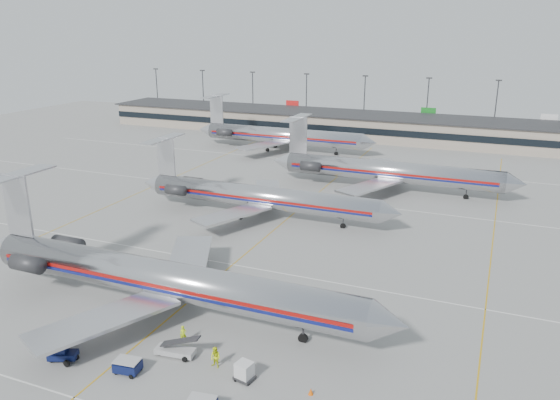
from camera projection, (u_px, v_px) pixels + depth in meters
The scene contains 17 objects.
ground at pixel (191, 300), 59.84m from camera, with size 260.00×260.00×0.00m, color gray.
apron_markings at pixel (233, 265), 68.64m from camera, with size 160.00×0.15×0.02m, color silver.
terminal at pixel (384, 127), 145.18m from camera, with size 162.00×17.00×6.25m.
light_mast_row at pixel (395, 100), 155.90m from camera, with size 163.60×0.40×15.28m.
jet_foreground at pixel (159, 278), 56.47m from camera, with size 49.71×29.27×13.01m.
jet_second_row at pixel (257, 196), 85.22m from camera, with size 43.84×25.81×11.47m.
jet_third_row at pixel (385, 171), 98.95m from camera, with size 45.89×28.23×12.55m.
jet_back_row at pixel (279, 135), 131.38m from camera, with size 46.00×28.29×12.58m.
tug_left at pixel (57, 337), 50.99m from camera, with size 2.54×2.10×1.85m.
tug_center at pixel (61, 352), 48.62m from camera, with size 2.76×2.09×2.01m.
cart_inner at pixel (128, 366), 47.02m from camera, with size 2.34×1.75×1.24m.
uld_container at pixel (244, 371), 45.97m from camera, with size 1.82×1.62×1.67m.
belt_loader at pixel (176, 350), 49.46m from camera, with size 4.42×1.76×2.29m.
ramp_worker_near at pixel (183, 334), 51.48m from camera, with size 0.63×0.41×1.73m, color #BBE015.
ramp_worker_far at pixel (215, 358), 47.64m from camera, with size 0.96×0.75×1.98m, color #DCEE16.
cone_right at pixel (311, 391), 44.30m from camera, with size 0.43×0.43×0.58m, color #E75607.
cone_left at pixel (42, 331), 53.06m from camera, with size 0.45×0.45×0.61m, color #E75607.
Camera 1 is at (29.53, -45.92, 28.55)m, focal length 35.00 mm.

